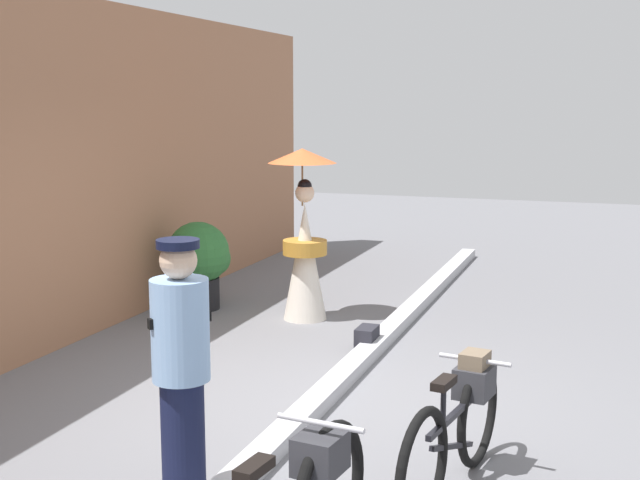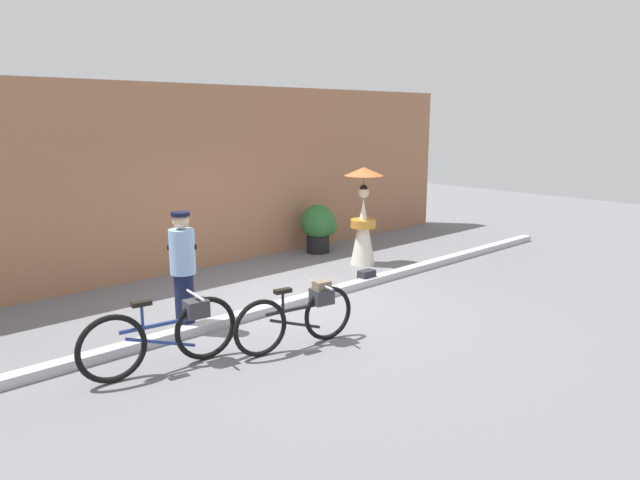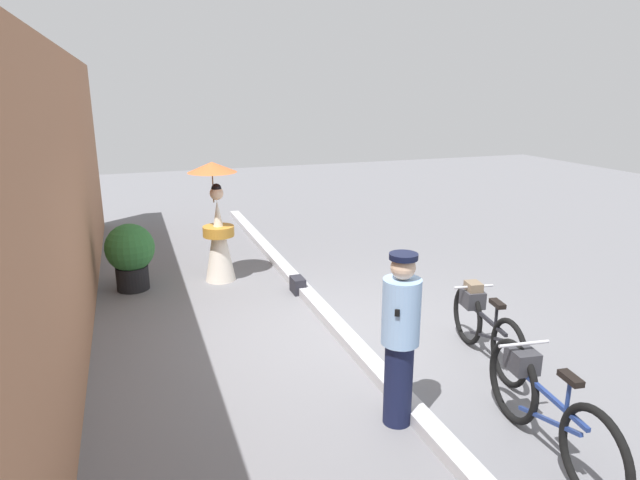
# 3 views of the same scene
# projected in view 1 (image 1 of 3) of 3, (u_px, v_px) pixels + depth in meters

# --- Properties ---
(ground_plane) EXTENTS (30.00, 30.00, 0.00)m
(ground_plane) POSITION_uv_depth(u_px,v_px,m) (320.00, 406.00, 6.78)
(ground_plane) COLOR slate
(sidewalk_curb) EXTENTS (14.00, 0.20, 0.12)m
(sidewalk_curb) POSITION_uv_depth(u_px,v_px,m) (320.00, 399.00, 6.77)
(sidewalk_curb) COLOR #B2B2B7
(sidewalk_curb) RESTS_ON ground_plane
(bicycle_far_side) EXTENTS (1.69, 0.48, 0.81)m
(bicycle_far_side) POSITION_uv_depth(u_px,v_px,m) (457.00, 425.00, 5.26)
(bicycle_far_side) COLOR black
(bicycle_far_side) RESTS_ON ground_plane
(person_officer) EXTENTS (0.34, 0.34, 1.63)m
(person_officer) POSITION_uv_depth(u_px,v_px,m) (181.00, 369.00, 4.95)
(person_officer) COLOR #141938
(person_officer) RESTS_ON ground_plane
(person_with_parasol) EXTENTS (0.75, 0.75, 1.90)m
(person_with_parasol) POSITION_uv_depth(u_px,v_px,m) (304.00, 237.00, 9.36)
(person_with_parasol) COLOR silver
(person_with_parasol) RESTS_ON ground_plane
(potted_plant_by_door) EXTENTS (0.75, 0.73, 1.03)m
(potted_plant_by_door) POSITION_uv_depth(u_px,v_px,m) (200.00, 260.00, 9.88)
(potted_plant_by_door) COLOR black
(potted_plant_by_door) RESTS_ON ground_plane
(backpack_on_pavement) EXTENTS (0.30, 0.18, 0.24)m
(backpack_on_pavement) POSITION_uv_depth(u_px,v_px,m) (367.00, 338.00, 8.25)
(backpack_on_pavement) COLOR #26262D
(backpack_on_pavement) RESTS_ON ground_plane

